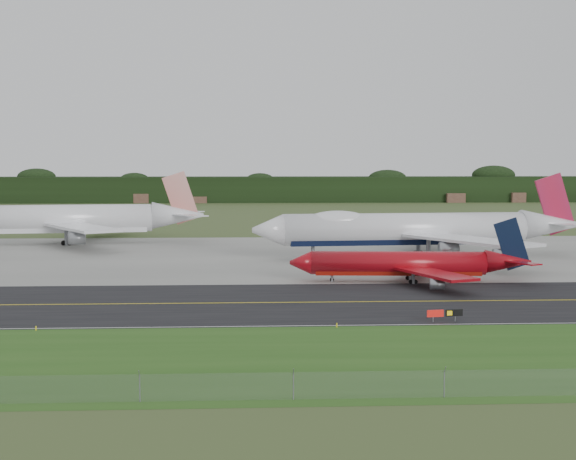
{
  "coord_description": "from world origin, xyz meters",
  "views": [
    {
      "loc": [
        -9.52,
        -109.61,
        18.59
      ],
      "look_at": [
        -2.92,
        22.0,
        7.54
      ],
      "focal_mm": 50.0,
      "sensor_mm": 36.0,
      "label": 1
    }
  ],
  "objects_px": {
    "jet_red_737": "(411,264)",
    "jet_star_tail": "(67,220)",
    "jet_ba_747": "(416,229)",
    "taxiway_sign": "(445,313)"
  },
  "relations": [
    {
      "from": "jet_red_737",
      "to": "jet_star_tail",
      "type": "height_order",
      "value": "jet_star_tail"
    },
    {
      "from": "jet_red_737",
      "to": "jet_star_tail",
      "type": "relative_size",
      "value": 0.6
    },
    {
      "from": "jet_star_tail",
      "to": "jet_ba_747",
      "type": "bearing_deg",
      "value": -23.04
    },
    {
      "from": "taxiway_sign",
      "to": "jet_ba_747",
      "type": "bearing_deg",
      "value": 81.06
    },
    {
      "from": "jet_ba_747",
      "to": "taxiway_sign",
      "type": "distance_m",
      "value": 63.48
    },
    {
      "from": "jet_red_737",
      "to": "jet_star_tail",
      "type": "xyz_separation_m",
      "value": [
        -67.13,
        62.68,
        2.76
      ]
    },
    {
      "from": "jet_ba_747",
      "to": "jet_red_737",
      "type": "height_order",
      "value": "jet_ba_747"
    },
    {
      "from": "jet_red_737",
      "to": "taxiway_sign",
      "type": "relative_size",
      "value": 8.71
    },
    {
      "from": "jet_ba_747",
      "to": "jet_red_737",
      "type": "xyz_separation_m",
      "value": [
        -7.35,
        -31.0,
        -2.86
      ]
    },
    {
      "from": "jet_ba_747",
      "to": "jet_star_tail",
      "type": "height_order",
      "value": "jet_star_tail"
    }
  ]
}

